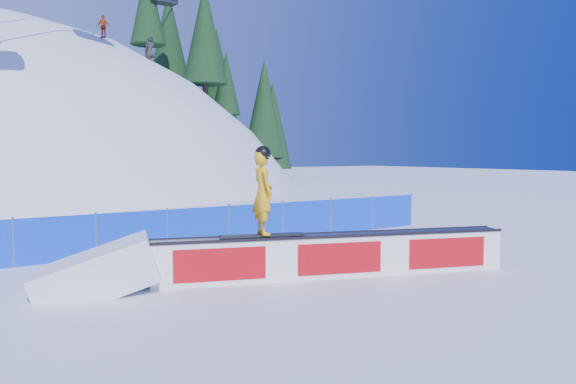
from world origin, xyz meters
TOP-DOWN VIEW (x-y plane):
  - ground at (0.00, 0.00)m, footprint 160.00×160.00m
  - treeline at (21.93, 41.29)m, footprint 19.70×13.42m
  - safety_fence at (0.00, 4.50)m, footprint 22.05×0.05m
  - rail_box at (2.87, -0.78)m, footprint 7.98×3.32m
  - snow_ramp at (-1.99, 0.95)m, footprint 2.89×2.32m
  - snowboarder at (1.27, -0.21)m, footprint 1.90×0.96m
  - distant_skiers at (1.34, 31.00)m, footprint 16.44×11.88m

SIDE VIEW (x-z plane):
  - ground at x=0.00m, z-range 0.00..0.00m
  - snow_ramp at x=-1.99m, z-range -0.78..0.78m
  - rail_box at x=2.87m, z-range -0.01..0.98m
  - safety_fence at x=0.00m, z-range -0.05..1.25m
  - snowboarder at x=1.27m, z-range 0.97..2.95m
  - treeline at x=21.93m, z-range -0.10..20.96m
  - distant_skiers at x=1.34m, z-range 8.90..14.66m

